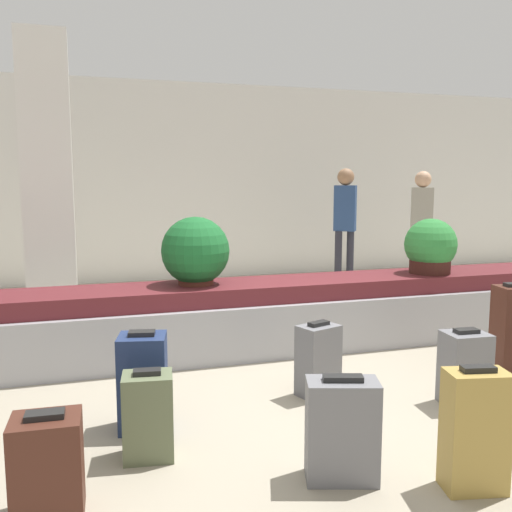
# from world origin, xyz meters

# --- Properties ---
(ground_plane) EXTENTS (18.00, 18.00, 0.00)m
(ground_plane) POSITION_xyz_m (0.00, 0.00, 0.00)
(ground_plane) COLOR #9E937F
(back_wall) EXTENTS (18.00, 0.06, 3.20)m
(back_wall) POSITION_xyz_m (0.00, 5.57, 1.60)
(back_wall) COLOR silver
(back_wall) RESTS_ON ground_plane
(carousel) EXTENTS (8.88, 0.83, 0.67)m
(carousel) POSITION_xyz_m (0.00, 1.37, 0.32)
(carousel) COLOR #9E9EA3
(carousel) RESTS_ON ground_plane
(pillar) EXTENTS (0.52, 0.52, 3.20)m
(pillar) POSITION_xyz_m (-1.91, 2.91, 1.60)
(pillar) COLOR silver
(pillar) RESTS_ON ground_plane
(suitcase_0) EXTENTS (0.44, 0.33, 0.59)m
(suitcase_0) POSITION_xyz_m (-0.28, -1.10, 0.28)
(suitcase_0) COLOR slate
(suitcase_0) RESTS_ON ground_plane
(suitcase_1) EXTENTS (0.32, 0.27, 0.54)m
(suitcase_1) POSITION_xyz_m (-1.26, -0.53, 0.26)
(suitcase_1) COLOR #5B6647
(suitcase_1) RESTS_ON ground_plane
(suitcase_2) EXTENTS (0.36, 0.33, 0.66)m
(suitcase_2) POSITION_xyz_m (-1.24, -0.12, 0.32)
(suitcase_2) COLOR navy
(suitcase_2) RESTS_ON ground_plane
(suitcase_3) EXTENTS (0.33, 0.28, 0.57)m
(suitcase_3) POSITION_xyz_m (1.04, -0.40, 0.27)
(suitcase_3) COLOR slate
(suitcase_3) RESTS_ON ground_plane
(suitcase_4) EXTENTS (0.35, 0.30, 0.58)m
(suitcase_4) POSITION_xyz_m (0.10, 0.09, 0.28)
(suitcase_4) COLOR slate
(suitcase_4) RESTS_ON ground_plane
(suitcase_6) EXTENTS (0.34, 0.29, 0.53)m
(suitcase_6) POSITION_xyz_m (-1.80, -0.98, 0.25)
(suitcase_6) COLOR #472319
(suitcase_6) RESTS_ON ground_plane
(suitcase_7) EXTENTS (0.29, 0.29, 0.78)m
(suitcase_7) POSITION_xyz_m (1.85, 0.07, 0.38)
(suitcase_7) COLOR #472319
(suitcase_7) RESTS_ON ground_plane
(suitcase_8) EXTENTS (0.35, 0.26, 0.68)m
(suitcase_8) POSITION_xyz_m (0.35, -1.40, 0.33)
(suitcase_8) COLOR #A3843D
(suitcase_8) RESTS_ON ground_plane
(potted_plant_0) EXTENTS (0.54, 0.54, 0.57)m
(potted_plant_0) POSITION_xyz_m (1.89, 1.32, 0.94)
(potted_plant_0) COLOR #381914
(potted_plant_0) RESTS_ON carousel
(potted_plant_1) EXTENTS (0.64, 0.64, 0.64)m
(potted_plant_1) POSITION_xyz_m (-0.58, 1.41, 0.97)
(potted_plant_1) COLOR #4C2319
(potted_plant_1) RESTS_ON carousel
(traveler_0) EXTENTS (0.36, 0.33, 1.81)m
(traveler_0) POSITION_xyz_m (2.25, 4.06, 1.10)
(traveler_0) COLOR #282833
(traveler_0) RESTS_ON ground_plane
(traveler_2) EXTENTS (0.37, 0.31, 1.77)m
(traveler_2) POSITION_xyz_m (3.43, 3.82, 1.07)
(traveler_2) COLOR #282833
(traveler_2) RESTS_ON ground_plane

